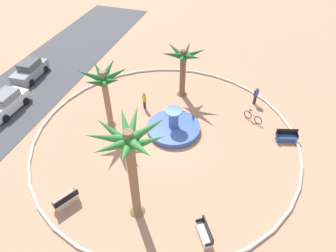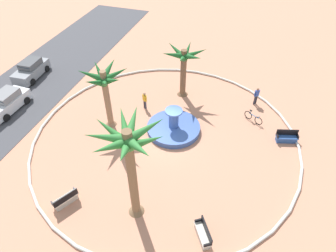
{
  "view_description": "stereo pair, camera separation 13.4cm",
  "coord_description": "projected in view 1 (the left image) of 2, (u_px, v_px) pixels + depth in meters",
  "views": [
    {
      "loc": [
        -15.61,
        -5.12,
        15.84
      ],
      "look_at": [
        0.31,
        -0.1,
        1.0
      ],
      "focal_mm": 31.69,
      "sensor_mm": 36.0,
      "label": 1
    },
    {
      "loc": [
        -15.57,
        -5.24,
        15.84
      ],
      "look_at": [
        0.31,
        -0.1,
        1.0
      ],
      "focal_mm": 31.69,
      "sensor_mm": 36.0,
      "label": 2
    }
  ],
  "objects": [
    {
      "name": "plaza_curb",
      "position": [
        166.0,
        137.0,
        22.73
      ],
      "size": [
        20.08,
        20.08,
        0.2
      ],
      "primitive_type": "torus",
      "color": "silver",
      "rests_on": "ground"
    },
    {
      "name": "person_cyclist_helmet",
      "position": [
        256.0,
        95.0,
        25.44
      ],
      "size": [
        0.39,
        0.41,
        1.67
      ],
      "color": "#33333D",
      "rests_on": "ground"
    },
    {
      "name": "parked_car_second",
      "position": [
        30.0,
        70.0,
        28.75
      ],
      "size": [
        4.1,
        2.12,
        1.67
      ],
      "color": "gray",
      "rests_on": "ground"
    },
    {
      "name": "street_asphalt",
      "position": [
        9.0,
        104.0,
        26.03
      ],
      "size": [
        48.0,
        8.0,
        0.03
      ],
      "primitive_type": "cube",
      "color": "#424247",
      "rests_on": "ground"
    },
    {
      "name": "palm_tree_mid_plaza",
      "position": [
        105.0,
        85.0,
        21.4
      ],
      "size": [
        3.69,
        3.71,
        5.2
      ],
      "color": "#8E6B4C",
      "rests_on": "ground"
    },
    {
      "name": "bench_east",
      "position": [
        286.0,
        137.0,
        22.36
      ],
      "size": [
        0.91,
        1.68,
        1.0
      ],
      "color": "#335BA8",
      "rests_on": "ground"
    },
    {
      "name": "bench_west",
      "position": [
        204.0,
        234.0,
        16.52
      ],
      "size": [
        1.62,
        1.28,
        1.0
      ],
      "color": "beige",
      "rests_on": "ground"
    },
    {
      "name": "bicycle_red_frame",
      "position": [
        253.0,
        117.0,
        24.07
      ],
      "size": [
        0.91,
        1.52,
        0.94
      ],
      "color": "black",
      "rests_on": "ground"
    },
    {
      "name": "palm_tree_by_curb",
      "position": [
        183.0,
        62.0,
        24.88
      ],
      "size": [
        3.76,
        3.71,
        4.68
      ],
      "color": "brown",
      "rests_on": "ground"
    },
    {
      "name": "bench_north",
      "position": [
        66.0,
        201.0,
        18.16
      ],
      "size": [
        1.64,
        1.2,
        1.0
      ],
      "color": "beige",
      "rests_on": "ground"
    },
    {
      "name": "palm_tree_near_fountain",
      "position": [
        130.0,
        152.0,
        14.5
      ],
      "size": [
        4.0,
        3.87,
        6.88
      ],
      "color": "brown",
      "rests_on": "ground"
    },
    {
      "name": "parked_car_leftmost",
      "position": [
        6.0,
        103.0,
        24.84
      ],
      "size": [
        4.04,
        2.0,
        1.67
      ],
      "color": "silver",
      "rests_on": "ground"
    },
    {
      "name": "ground_plane",
      "position": [
        166.0,
        138.0,
        22.8
      ],
      "size": [
        80.0,
        80.0,
        0.0
      ],
      "primitive_type": "plane",
      "color": "tan"
    },
    {
      "name": "fountain",
      "position": [
        173.0,
        127.0,
        23.25
      ],
      "size": [
        4.17,
        4.17,
        2.02
      ],
      "color": "#38569E",
      "rests_on": "ground"
    },
    {
      "name": "person_cyclist_photo",
      "position": [
        144.0,
        100.0,
        24.97
      ],
      "size": [
        0.35,
        0.46,
        1.6
      ],
      "color": "#33333D",
      "rests_on": "ground"
    }
  ]
}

